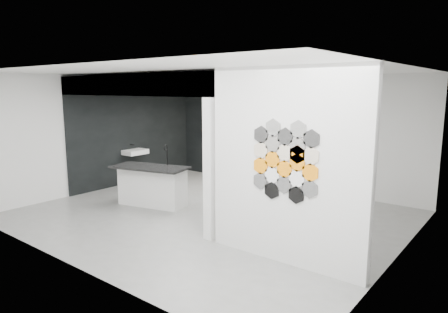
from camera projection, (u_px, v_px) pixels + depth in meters
floor at (211, 215)px, 7.97m from camera, size 7.00×6.00×0.01m
partition_panel at (286, 167)px, 5.61m from camera, size 2.45×0.15×2.80m
bay_clad_back at (244, 137)px, 10.87m from camera, size 4.40×0.04×2.35m
bay_clad_left at (135, 138)px, 10.66m from camera, size 0.04×4.00×2.35m
bulkhead at (195, 86)px, 9.11m from camera, size 4.40×4.00×0.40m
corner_column at (210, 170)px, 6.50m from camera, size 0.16×0.16×2.35m
fascia_beam at (127, 85)px, 7.62m from camera, size 4.40×0.16×0.40m
wall_basin at (135, 152)px, 10.42m from camera, size 0.40×0.60×0.12m
display_shelf at (245, 133)px, 10.71m from camera, size 3.00×0.15×0.04m
kitchen_island at (152, 185)px, 8.56m from camera, size 1.75×1.09×1.31m
stockpot at (220, 128)px, 11.20m from camera, size 0.21×0.21×0.17m
kettle at (285, 133)px, 9.94m from camera, size 0.17×0.17×0.14m
glass_bowl at (289, 134)px, 9.87m from camera, size 0.15×0.15×0.11m
glass_vase at (289, 133)px, 9.87m from camera, size 0.14×0.14×0.15m
bottle_dark at (229, 128)px, 11.01m from camera, size 0.07×0.07×0.16m
utensil_cup at (222, 129)px, 11.18m from camera, size 0.10×0.10×0.09m
hex_tile_cluster at (285, 161)px, 5.50m from camera, size 1.04×0.02×1.16m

